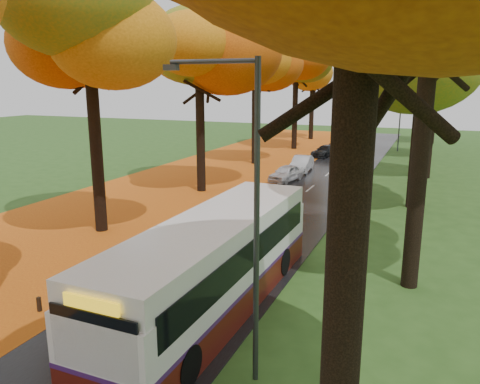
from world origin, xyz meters
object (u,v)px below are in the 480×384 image
Objects in this scene: streetlamp_far at (398,108)px; car_white at (286,173)px; car_dark at (326,151)px; bus at (214,262)px; streetlamp_near at (247,200)px; car_silver at (302,164)px; streetlamp_mid at (371,124)px.

streetlamp_far reaches higher than car_white.
bus is at bearing -64.98° from car_dark.
streetlamp_near and streetlamp_far have the same top height.
car_silver is (0.05, 4.30, 0.05)m from car_white.
streetlamp_near reaches higher than car_dark.
car_dark is at bearing 101.84° from car_white.
bus reaches higher than car_silver.
bus is 34.07m from car_dark.
car_white is 0.90× the size of car_silver.
streetlamp_mid is 16.65m from car_dark.
bus is 21.08m from car_white.
car_dark is (-6.19, 14.91, -4.10)m from streetlamp_mid.
car_silver is 1.02× the size of car_dark.
car_silver is (-3.86, 24.99, -0.96)m from bus.
streetlamp_far is 41.11m from bus.
car_silver is (-6.25, 28.06, -4.01)m from streetlamp_near.
car_silver is at bearing 102.56° from streetlamp_near.
streetlamp_mid is at bearing -47.98° from car_silver.
streetlamp_mid is 7.69m from car_white.
streetlamp_near reaches higher than car_silver.
streetlamp_mid is (0.00, 22.00, 0.00)m from streetlamp_near.
streetlamp_near is at bearing -51.41° from bus.
car_white is at bearing -71.86° from car_dark.
bus is 3.26× the size of car_white.
streetlamp_far is 1.99× the size of car_silver.
streetlamp_mid is 2.03× the size of car_dark.
car_white is 13.15m from car_dark.
streetlamp_far is at bearing 90.00° from streetlamp_mid.
streetlamp_mid is 19.32m from bus.
streetlamp_mid is 9.58m from car_silver.
car_white is (-6.30, 23.76, -4.06)m from streetlamp_near.
streetlamp_mid is 2.21× the size of car_white.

